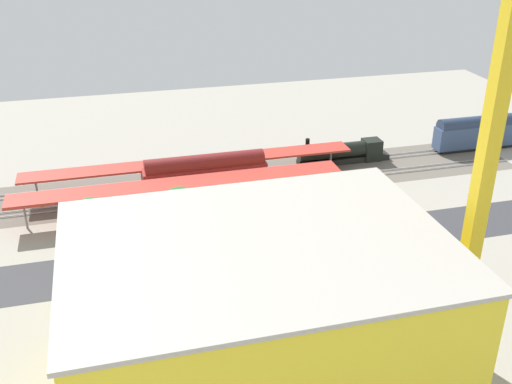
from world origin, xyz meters
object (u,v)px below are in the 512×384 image
Objects in this scene: locomotive at (344,153)px; street_tree_1 at (179,213)px; parked_car_4 at (138,274)px; tower_crane at (494,135)px; freight_coach_far at (205,173)px; parked_car_3 at (201,269)px; platform_canopy_far at (191,162)px; street_tree_0 at (93,218)px; passenger_coach at (478,132)px; street_tree_2 at (180,207)px; parked_car_2 at (257,260)px; traffic_light at (132,259)px; box_truck_1 at (232,271)px; platform_canopy_near at (180,184)px; box_truck_2 at (199,280)px; parked_car_0 at (373,245)px; box_truck_0 at (232,272)px; parked_car_1 at (314,252)px.

street_tree_1 is at bearing 33.39° from locomotive.
tower_crane reaches higher than parked_car_4.
parked_car_3 is (4.58, 22.15, -2.58)m from freight_coach_far.
street_tree_0 is (15.09, 16.44, 0.60)m from platform_canopy_far.
freight_coach_far is (50.70, 6.13, 0.06)m from passenger_coach.
street_tree_1 is at bearing 76.16° from platform_canopy_far.
parked_car_3 is 0.11× the size of tower_crane.
parked_car_2 is at bearing 134.50° from street_tree_2.
traffic_light is (15.04, 1.12, 3.22)m from parked_car_2.
freight_coach_far is 1.83× the size of box_truck_1.
freight_coach_far is 48.59m from tower_crane.
platform_canopy_far is at bearing -112.68° from traffic_light.
box_truck_1 is at bearing 142.84° from street_tree_0.
platform_canopy_far is 28.43m from traffic_light.
freight_coach_far reaches higher than platform_canopy_near.
box_truck_1 is 1.13× the size of box_truck_2.
parked_car_4 reaches higher than parked_car_3.
box_truck_1 is (19.23, 2.97, 0.90)m from parked_car_0.
platform_canopy_far is 2.73× the size of freight_coach_far.
platform_canopy_far is 10.69× the size of parked_car_0.
freight_coach_far is 22.76m from parked_car_3.
street_tree_1 is (23.79, -7.66, 3.83)m from parked_car_0.
street_tree_0 is (12.13, -8.78, 3.94)m from parked_car_3.
parked_car_2 is at bearing -140.11° from box_truck_0.
street_tree_2 reaches higher than parked_car_1.
freight_coach_far is at bearing -50.95° from parked_car_0.
locomotive is at bearing -130.27° from box_truck_0.
street_tree_2 is (-11.02, 0.37, 0.44)m from street_tree_0.
parked_car_3 is (22.46, 0.11, 0.02)m from parked_car_0.
passenger_coach is 59.81m from street_tree_2.
parked_car_0 is (32.82, 28.17, -2.54)m from passenger_coach.
street_tree_1 is at bearing 67.65° from freight_coach_far.
freight_coach_far is 2.58× the size of street_tree_1.
street_tree_0 is 1.22× the size of traffic_light.
parked_car_0 is 0.62× the size of street_tree_2.
box_truck_0 is at bearing 15.58° from parked_car_1.
box_truck_0 is 1.65× the size of traffic_light.
parked_car_0 is 23.57m from box_truck_2.
locomotive is 36.88m from street_tree_2.
freight_coach_far is 25.10m from box_truck_1.
platform_canopy_far is 22.33m from street_tree_0.
freight_coach_far is at bearing -112.46° from street_tree_2.
platform_canopy_near is 6.44× the size of street_tree_0.
parked_car_3 is 8.75m from street_tree_1.
locomotive is at bearing -128.91° from parked_car_2.
parked_car_3 is 0.41× the size of box_truck_0.
street_tree_2 reaches higher than parked_car_0.
parked_car_3 is at bearing 0.12° from parked_car_1.
parked_car_4 is 3.65m from traffic_light.
parked_car_0 is at bearing -179.73° from parked_car_3.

